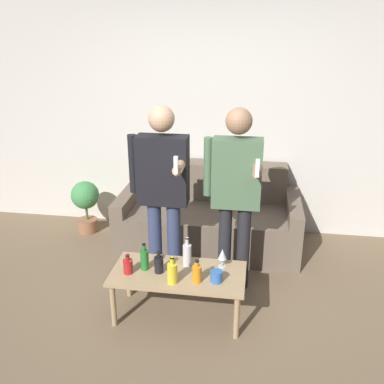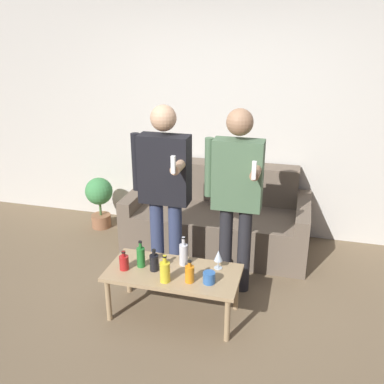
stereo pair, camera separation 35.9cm
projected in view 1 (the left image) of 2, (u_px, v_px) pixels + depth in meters
The scene contains 15 objects.
ground_plane at pixel (180, 339), 3.30m from camera, with size 16.00×16.00×0.00m, color #756047.
wall_back at pixel (212, 114), 4.72m from camera, with size 8.00×0.06×2.70m.
couch at pixel (209, 217), 4.67m from camera, with size 1.91×0.90×0.85m.
coffee_table at pixel (178, 277), 3.44m from camera, with size 1.07×0.51×0.41m.
bottle_orange at pixel (159, 264), 3.40m from camera, with size 0.07×0.07×0.19m.
bottle_green at pixel (197, 273), 3.27m from camera, with size 0.07×0.07×0.19m.
bottle_dark at pixel (187, 254), 3.50m from camera, with size 0.07×0.07×0.25m.
bottle_yellow at pixel (128, 266), 3.39m from camera, with size 0.08×0.08×0.16m.
bottle_red at pixel (144, 259), 3.44m from camera, with size 0.07×0.07×0.23m.
bottle_clear at pixel (172, 273), 3.26m from camera, with size 0.08×0.08×0.22m.
wine_glass_near at pixel (222, 255), 3.47m from camera, with size 0.07×0.07×0.16m.
cup_on_table at pixel (216, 276), 3.29m from camera, with size 0.09×0.09×0.09m.
person_standing_left at pixel (162, 185), 3.70m from camera, with size 0.52×0.43×1.66m.
person_standing_right at pixel (236, 187), 3.63m from camera, with size 0.49×0.43×1.65m.
potted_plant at pixel (86, 201), 4.90m from camera, with size 0.32×0.32×0.62m.
Camera 1 is at (0.50, -2.62, 2.25)m, focal length 40.00 mm.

